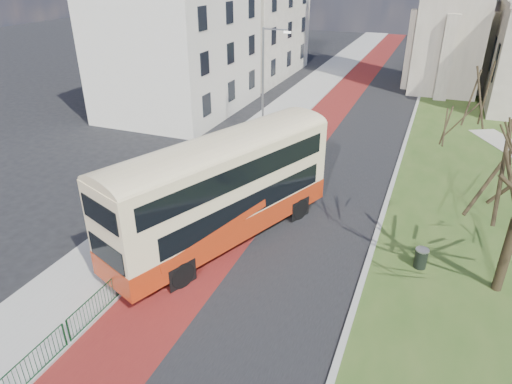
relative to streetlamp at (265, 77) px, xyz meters
The scene contains 12 objects.
ground 19.08m from the streetlamp, 76.42° to the right, with size 160.00×160.00×0.00m, color black.
road_carriageway 7.70m from the streetlamp, 18.88° to the left, with size 9.00×120.00×0.01m, color black.
bus_lane 5.91m from the streetlamp, 32.43° to the left, with size 3.40×120.00×0.01m, color #591414.
pavement_west 5.00m from the streetlamp, 108.07° to the left, with size 4.00×120.00×0.12m, color gray.
kerb_west 5.13m from the streetlamp, 56.03° to the left, with size 0.25×120.00×0.13m, color #999993.
kerb_east 12.07m from the streetlamp, 20.95° to the left, with size 0.25×80.00×0.13m, color #999993.
pedestrian_railing 14.64m from the streetlamp, 84.30° to the right, with size 0.07×24.00×1.12m.
street_block_near 10.62m from the streetlamp, 157.49° to the left, with size 10.30×14.30×13.00m.
street_block_far 22.24m from the streetlamp, 115.76° to the left, with size 10.30×16.30×11.50m.
streetlamp is the anchor object (origin of this frame).
bus 15.24m from the streetlamp, 76.40° to the right, with size 7.14×12.46×5.13m.
litter_bin 18.98m from the streetlamp, 47.03° to the right, with size 0.73×0.73×0.94m.
Camera 1 is at (7.73, -13.80, 12.25)m, focal length 32.00 mm.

